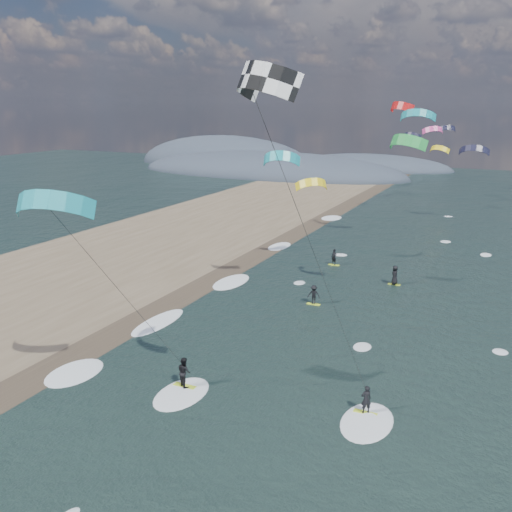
% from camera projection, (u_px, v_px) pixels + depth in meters
% --- Properties ---
extents(ground, '(260.00, 260.00, 0.00)m').
position_uv_depth(ground, '(159.00, 476.00, 25.12)').
color(ground, black).
rests_on(ground, ground).
extents(wet_sand_strip, '(3.00, 240.00, 0.00)m').
position_uv_depth(wet_sand_strip, '(98.00, 344.00, 38.81)').
color(wet_sand_strip, '#382D23').
rests_on(wet_sand_strip, ground).
extents(coastal_hills, '(80.00, 41.00, 15.00)m').
position_uv_depth(coastal_hills, '(263.00, 169.00, 137.64)').
color(coastal_hills, '#3D4756').
rests_on(coastal_hills, ground).
extents(kitesurfer_near_a, '(7.59, 9.22, 17.83)m').
position_uv_depth(kitesurfer_near_a, '(278.00, 167.00, 23.72)').
color(kitesurfer_near_a, '#CDEC29').
rests_on(kitesurfer_near_a, ground).
extents(kitesurfer_near_b, '(7.18, 8.66, 12.74)m').
position_uv_depth(kitesurfer_near_b, '(91.00, 264.00, 28.07)').
color(kitesurfer_near_b, '#CDEC29').
rests_on(kitesurfer_near_b, ground).
extents(far_kitesurfers, '(7.98, 12.36, 1.78)m').
position_uv_depth(far_kitesurfers, '(349.00, 280.00, 49.82)').
color(far_kitesurfers, '#CDEC29').
rests_on(far_kitesurfers, ground).
extents(bg_kite_field, '(15.34, 67.50, 8.37)m').
position_uv_depth(bg_kite_field, '(417.00, 136.00, 70.47)').
color(bg_kite_field, black).
rests_on(bg_kite_field, ground).
extents(shoreline_surf, '(2.40, 79.40, 0.11)m').
position_uv_depth(shoreline_surf, '(153.00, 323.00, 42.45)').
color(shoreline_surf, white).
rests_on(shoreline_surf, ground).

